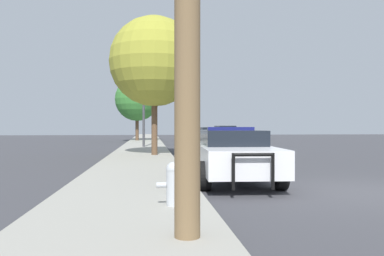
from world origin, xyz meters
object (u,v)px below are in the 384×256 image
object	(u,v)px
fire_hydrant	(173,182)
car_background_oncoming	(225,134)
tree_sidewalk_far	(137,99)
car_background_distant	(207,132)
police_car	(232,153)
tree_sidewalk_near	(154,62)
traffic_light	(163,89)

from	to	relation	value
fire_hydrant	car_background_oncoming	distance (m)	25.94
tree_sidewalk_far	car_background_distant	bearing A→B (deg)	45.45
police_car	tree_sidewalk_near	size ratio (longest dim) A/B	0.79
fire_hydrant	traffic_light	xyz separation A→B (m)	(0.46, 18.39, 3.40)
traffic_light	car_background_oncoming	world-z (taller)	traffic_light
car_background_distant	tree_sidewalk_far	size ratio (longest dim) A/B	0.77
car_background_distant	fire_hydrant	bearing A→B (deg)	-102.65
police_car	fire_hydrant	bearing A→B (deg)	66.52
car_background_distant	car_background_oncoming	distance (m)	12.51
fire_hydrant	tree_sidewalk_far	xyz separation A→B (m)	(-1.61, 29.65, 3.54)
traffic_light	tree_sidewalk_far	bearing A→B (deg)	100.40
car_background_oncoming	fire_hydrant	bearing A→B (deg)	74.93
police_car	tree_sidewalk_far	size ratio (longest dim) A/B	0.86
police_car	car_background_distant	size ratio (longest dim) A/B	1.12
tree_sidewalk_near	tree_sidewalk_far	distance (m)	18.26
police_car	tree_sidewalk_near	distance (m)	8.89
traffic_light	tree_sidewalk_near	bearing A→B (deg)	-95.27
car_background_distant	car_background_oncoming	bearing A→B (deg)	-94.31
traffic_light	tree_sidewalk_near	xyz separation A→B (m)	(-0.64, -6.93, 0.63)
tree_sidewalk_near	car_background_distant	bearing A→B (deg)	76.05
traffic_light	car_background_oncoming	distance (m)	9.39
police_car	car_background_distant	distance (m)	34.34
traffic_light	tree_sidewalk_far	size ratio (longest dim) A/B	0.90
fire_hydrant	car_background_distant	distance (m)	38.26
police_car	car_background_distant	bearing A→B (deg)	-94.33
traffic_light	police_car	bearing A→B (deg)	-84.59
traffic_light	car_background_distant	size ratio (longest dim) A/B	1.17
car_background_distant	tree_sidewalk_near	bearing A→B (deg)	-107.05
fire_hydrant	traffic_light	world-z (taller)	traffic_light
car_background_distant	tree_sidewalk_far	xyz separation A→B (m)	(-7.95, -8.08, 3.33)
car_background_distant	car_background_oncoming	xyz separation A→B (m)	(-0.26, -12.51, 0.07)
car_background_distant	car_background_oncoming	size ratio (longest dim) A/B	1.06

